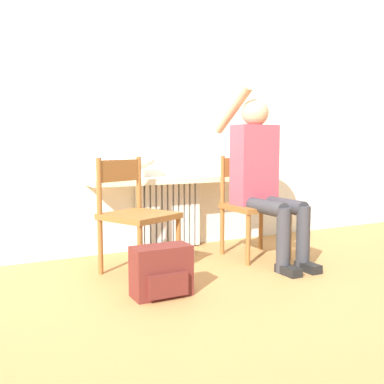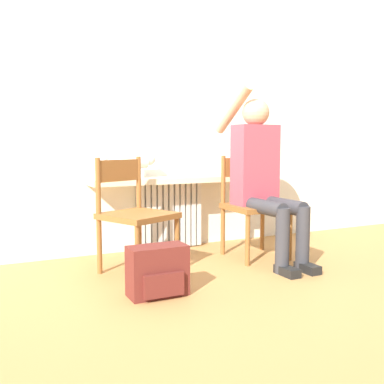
# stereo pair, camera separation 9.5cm
# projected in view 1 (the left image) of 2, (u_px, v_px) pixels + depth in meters

# --- Properties ---
(ground_plane) EXTENTS (12.00, 12.00, 0.00)m
(ground_plane) POSITION_uv_depth(u_px,v_px,m) (243.00, 284.00, 2.91)
(ground_plane) COLOR #B27F47
(wall_with_window) EXTENTS (7.00, 0.06, 2.70)m
(wall_with_window) POSITION_uv_depth(u_px,v_px,m) (164.00, 92.00, 3.85)
(wall_with_window) COLOR white
(wall_with_window) RESTS_ON ground_plane
(radiator) EXTENTS (0.58, 0.08, 0.58)m
(radiator) POSITION_uv_depth(u_px,v_px,m) (168.00, 215.00, 3.89)
(radiator) COLOR silver
(radiator) RESTS_ON ground_plane
(windowsill) EXTENTS (1.42, 0.26, 0.05)m
(windowsill) POSITION_uv_depth(u_px,v_px,m) (172.00, 180.00, 3.79)
(windowsill) COLOR beige
(windowsill) RESTS_ON radiator
(window_glass) EXTENTS (1.36, 0.01, 1.29)m
(window_glass) POSITION_uv_depth(u_px,v_px,m) (166.00, 100.00, 3.83)
(window_glass) COLOR white
(window_glass) RESTS_ON windowsill
(chair_left) EXTENTS (0.58, 0.58, 0.81)m
(chair_left) POSITION_uv_depth(u_px,v_px,m) (135.00, 213.00, 3.15)
(chair_left) COLOR brown
(chair_left) RESTS_ON ground_plane
(chair_right) EXTENTS (0.45, 0.45, 0.81)m
(chair_right) POSITION_uv_depth(u_px,v_px,m) (253.00, 204.00, 3.62)
(chair_right) COLOR brown
(chair_right) RESTS_ON ground_plane
(person) EXTENTS (0.36, 1.03, 1.38)m
(person) POSITION_uv_depth(u_px,v_px,m) (262.00, 172.00, 3.49)
(person) COLOR #333338
(person) RESTS_ON ground_plane
(cat) EXTENTS (0.51, 0.11, 0.22)m
(cat) POSITION_uv_depth(u_px,v_px,m) (132.00, 162.00, 3.59)
(cat) COLOR silver
(cat) RESTS_ON windowsill
(backpack) EXTENTS (0.35, 0.20, 0.30)m
(backpack) POSITION_uv_depth(u_px,v_px,m) (162.00, 272.00, 2.67)
(backpack) COLOR maroon
(backpack) RESTS_ON ground_plane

